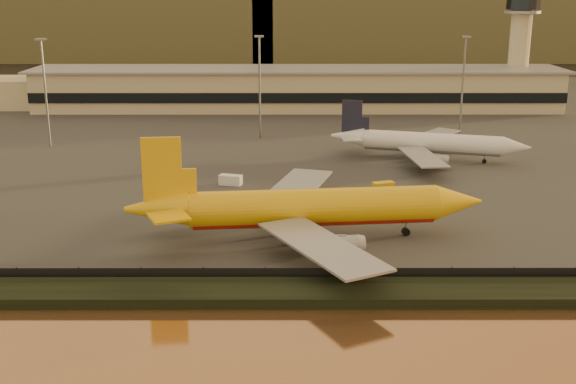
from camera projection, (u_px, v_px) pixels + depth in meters
name	position (u px, v px, depth m)	size (l,w,h in m)	color
ground	(309.00, 250.00, 105.81)	(900.00, 900.00, 0.00)	black
embankment	(313.00, 293.00, 89.28)	(320.00, 7.00, 1.40)	black
tarmac	(299.00, 127.00, 197.10)	(320.00, 220.00, 0.20)	#2D2D2D
perimeter_fence	(312.00, 276.00, 92.96)	(300.00, 0.05, 2.20)	black
terminal_building	(251.00, 89.00, 224.74)	(202.00, 25.00, 12.60)	tan
control_tower	(520.00, 37.00, 225.86)	(11.20, 11.20, 35.50)	tan
apron_light_masts	(362.00, 79.00, 173.59)	(152.20, 12.20, 25.40)	slate
dhl_cargo_jet	(308.00, 208.00, 108.52)	(54.41, 53.01, 16.24)	#E6B00C
white_narrowbody_jet	(428.00, 143.00, 158.71)	(42.84, 40.88, 12.50)	white
gse_vehicle_yellow	(383.00, 187.00, 134.88)	(4.01, 1.80, 1.80)	#E6B00C
gse_vehicle_white	(231.00, 180.00, 139.33)	(4.29, 1.93, 1.93)	white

